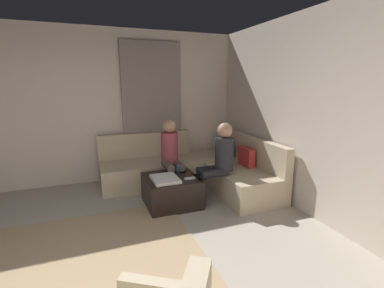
{
  "coord_description": "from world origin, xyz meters",
  "views": [
    {
      "loc": [
        2.22,
        0.16,
        1.77
      ],
      "look_at": [
        -1.63,
        1.63,
        0.85
      ],
      "focal_mm": 25.67,
      "sensor_mm": 36.0,
      "label": 1
    }
  ],
  "objects_px": {
    "ottoman": "(171,190)",
    "person_on_couch_back": "(218,159)",
    "person_on_couch_side": "(171,153)",
    "sectional_couch": "(196,169)",
    "coffee_mug": "(178,168)",
    "game_remote": "(190,178)"
  },
  "relations": [
    {
      "from": "ottoman",
      "to": "person_on_couch_back",
      "type": "bearing_deg",
      "value": 78.67
    },
    {
      "from": "person_on_couch_back",
      "to": "sectional_couch",
      "type": "bearing_deg",
      "value": 4.14
    },
    {
      "from": "sectional_couch",
      "to": "person_on_couch_side",
      "type": "xyz_separation_m",
      "value": [
        0.15,
        -0.49,
        0.38
      ]
    },
    {
      "from": "game_remote",
      "to": "ottoman",
      "type": "bearing_deg",
      "value": -129.29
    },
    {
      "from": "sectional_couch",
      "to": "coffee_mug",
      "type": "relative_size",
      "value": 26.84
    },
    {
      "from": "coffee_mug",
      "to": "person_on_couch_back",
      "type": "distance_m",
      "value": 0.66
    },
    {
      "from": "ottoman",
      "to": "person_on_couch_side",
      "type": "xyz_separation_m",
      "value": [
        -0.47,
        0.15,
        0.45
      ]
    },
    {
      "from": "ottoman",
      "to": "coffee_mug",
      "type": "distance_m",
      "value": 0.38
    },
    {
      "from": "sectional_couch",
      "to": "person_on_couch_side",
      "type": "bearing_deg",
      "value": -73.33
    },
    {
      "from": "game_remote",
      "to": "sectional_couch",
      "type": "bearing_deg",
      "value": 152.33
    },
    {
      "from": "ottoman",
      "to": "person_on_couch_back",
      "type": "distance_m",
      "value": 0.84
    },
    {
      "from": "sectional_couch",
      "to": "ottoman",
      "type": "xyz_separation_m",
      "value": [
        0.62,
        -0.64,
        -0.07
      ]
    },
    {
      "from": "sectional_couch",
      "to": "coffee_mug",
      "type": "xyz_separation_m",
      "value": [
        0.4,
        -0.46,
        0.19
      ]
    },
    {
      "from": "coffee_mug",
      "to": "person_on_couch_side",
      "type": "height_order",
      "value": "person_on_couch_side"
    },
    {
      "from": "coffee_mug",
      "to": "game_remote",
      "type": "bearing_deg",
      "value": 5.71
    },
    {
      "from": "person_on_couch_side",
      "to": "game_remote",
      "type": "bearing_deg",
      "value": 96.4
    },
    {
      "from": "game_remote",
      "to": "person_on_couch_back",
      "type": "height_order",
      "value": "person_on_couch_back"
    },
    {
      "from": "person_on_couch_back",
      "to": "person_on_couch_side",
      "type": "bearing_deg",
      "value": 41.84
    },
    {
      "from": "ottoman",
      "to": "person_on_couch_back",
      "type": "relative_size",
      "value": 0.63
    },
    {
      "from": "person_on_couch_side",
      "to": "sectional_couch",
      "type": "bearing_deg",
      "value": -163.33
    },
    {
      "from": "coffee_mug",
      "to": "sectional_couch",
      "type": "bearing_deg",
      "value": 131.08
    },
    {
      "from": "ottoman",
      "to": "game_remote",
      "type": "height_order",
      "value": "game_remote"
    }
  ]
}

